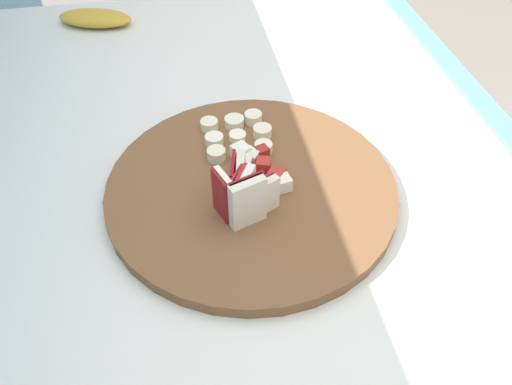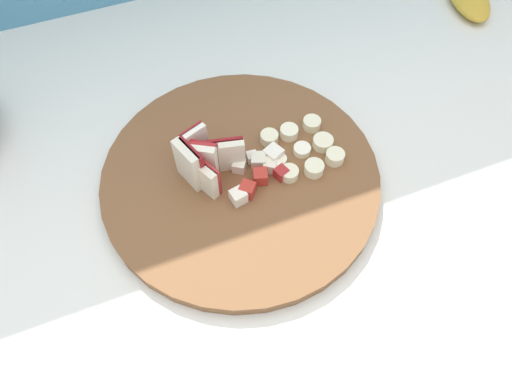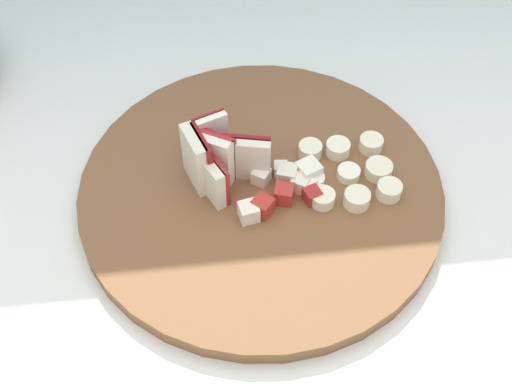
# 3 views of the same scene
# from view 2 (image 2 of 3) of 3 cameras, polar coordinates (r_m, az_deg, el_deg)

# --- Properties ---
(ground) EXTENTS (10.00, 10.00, 0.00)m
(ground) POSITION_cam_2_polar(r_m,az_deg,el_deg) (1.46, -4.30, -18.36)
(ground) COLOR gray
(tiled_countertop) EXTENTS (1.42, 0.87, 0.88)m
(tiled_countertop) POSITION_cam_2_polar(r_m,az_deg,el_deg) (1.04, -5.86, -12.68)
(tiled_countertop) COLOR silver
(tiled_countertop) RESTS_ON ground
(tile_backsplash) EXTENTS (2.40, 0.04, 1.44)m
(tile_backsplash) POSITION_cam_2_polar(r_m,az_deg,el_deg) (1.06, -15.14, 15.39)
(tile_backsplash) COLOR #4C8EB2
(tile_backsplash) RESTS_ON ground
(cutting_board) EXTENTS (0.38, 0.38, 0.02)m
(cutting_board) POSITION_cam_2_polar(r_m,az_deg,el_deg) (0.64, -1.92, 1.89)
(cutting_board) COLOR brown
(cutting_board) RESTS_ON tiled_countertop
(apple_wedge_fan) EXTENTS (0.09, 0.08, 0.07)m
(apple_wedge_fan) POSITION_cam_2_polar(r_m,az_deg,el_deg) (0.61, -6.76, 3.89)
(apple_wedge_fan) COLOR maroon
(apple_wedge_fan) RESTS_ON cutting_board
(apple_dice_pile) EXTENTS (0.09, 0.07, 0.02)m
(apple_dice_pile) POSITION_cam_2_polar(r_m,az_deg,el_deg) (0.62, 0.43, 2.70)
(apple_dice_pile) COLOR #B22D23
(apple_dice_pile) RESTS_ON cutting_board
(banana_slice_rows) EXTENTS (0.10, 0.10, 0.02)m
(banana_slice_rows) POSITION_cam_2_polar(r_m,az_deg,el_deg) (0.65, 5.87, 5.42)
(banana_slice_rows) COLOR beige
(banana_slice_rows) RESTS_ON cutting_board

